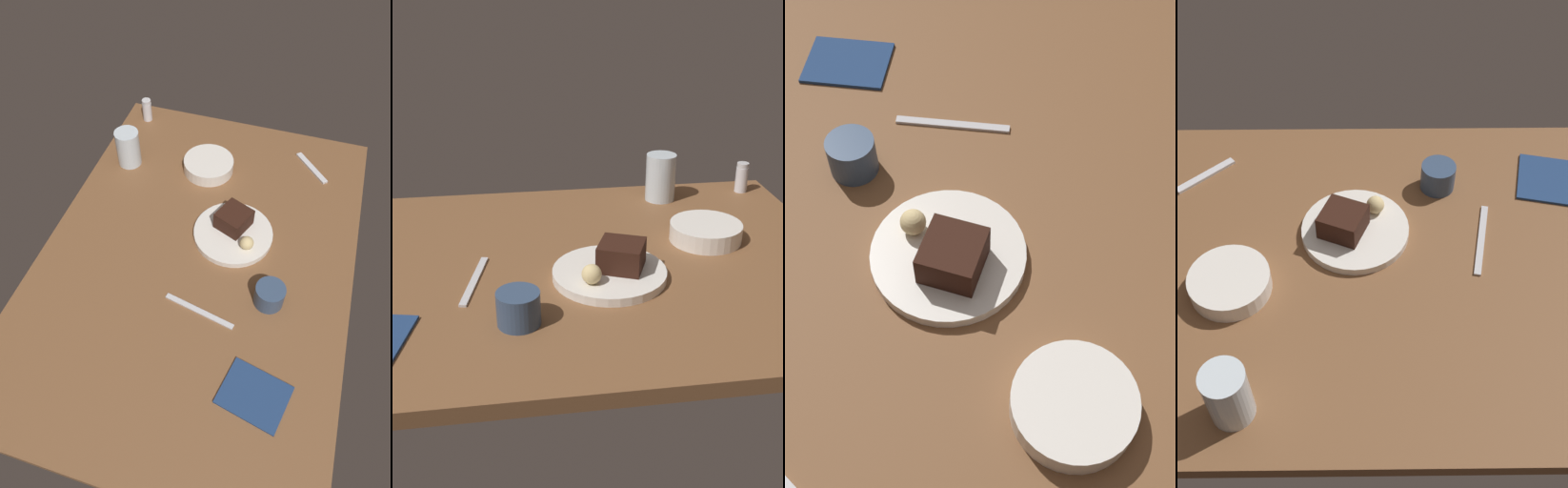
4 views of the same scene
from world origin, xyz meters
The scene contains 8 objects.
dining_table centered at (0.00, 0.00, 1.50)cm, with size 120.00×84.00×3.00cm, color brown.
dessert_plate centered at (9.65, -7.77, 3.88)cm, with size 22.40×22.40×1.77cm, color white.
chocolate_cake_slice centered at (12.06, -7.14, 7.43)cm, with size 8.47×8.16×5.33cm, color black.
bread_roll centered at (5.41, -12.50, 6.67)cm, with size 3.80×3.80×3.80cm, color #DBC184.
side_bowl centered at (33.66, 6.38, 4.98)cm, with size 15.83×15.83×3.97cm, color white.
coffee_cup centered at (-8.54, -21.60, 6.05)cm, with size 7.58×7.58×6.10cm, color #334766.
butter_knife centered at (-16.52, -5.60, 3.25)cm, with size 19.00×1.40×0.50cm, color silver.
folded_napkin centered at (-33.12, -23.37, 3.30)cm, with size 11.84×14.62×0.60cm, color navy.
Camera 3 is at (61.96, -7.55, 84.49)cm, focal length 49.31 mm.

